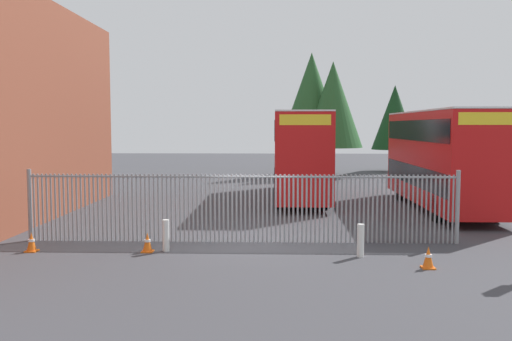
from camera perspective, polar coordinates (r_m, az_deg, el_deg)
The scene contains 12 objects.
ground_plane at distance 25.82m, azimuth 0.30°, elevation -3.71°, with size 100.00×100.00×0.00m, color #3D3D42.
palisade_fence at distance 17.76m, azimuth -1.58°, elevation -3.67°, with size 13.92×0.14×2.35m.
double_decker_bus_near_gate at distance 26.01m, azimuth 18.61°, elevation 1.47°, with size 2.54×10.81×4.42m.
double_decker_bus_behind_fence_left at distance 28.30m, azimuth 4.49°, elevation 1.93°, with size 2.54×10.81×4.42m.
bollard_near_left at distance 16.81m, azimuth -9.30°, elevation -6.64°, with size 0.20×0.20×0.95m, color silver.
bollard_center_front at distance 16.15m, azimuth 10.76°, elevation -7.12°, with size 0.20×0.20×0.95m, color silver.
traffic_cone_by_gate at distance 17.86m, azimuth -22.19°, elevation -6.86°, with size 0.34×0.34×0.59m.
traffic_cone_mid_forecourt at distance 16.82m, azimuth -11.16°, elevation -7.31°, with size 0.34×0.34×0.59m.
traffic_cone_near_kerb at distance 15.34m, azimuth 17.38°, elevation -8.59°, with size 0.34×0.34×0.59m.
tree_tall_back at distance 47.25m, azimuth 14.13°, elevation 5.34°, with size 3.72×3.72×7.13m.
tree_short_side at distance 42.33m, azimuth 5.75°, elevation 7.39°, with size 4.84×4.84×9.28m.
tree_mid_row at distance 41.12m, azimuth 7.95°, elevation 6.76°, with size 4.40×4.40×8.47m.
Camera 1 is at (0.73, -17.54, 3.73)m, focal length 38.69 mm.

